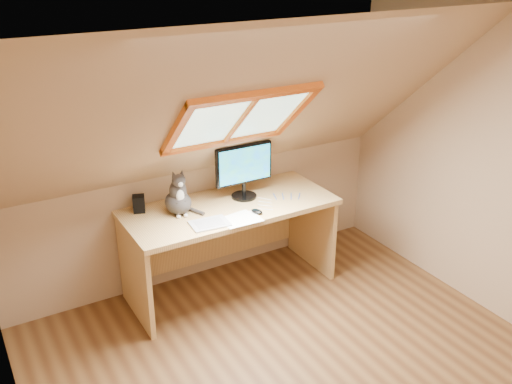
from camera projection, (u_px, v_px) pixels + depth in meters
room_shell at (337, 201)px, 3.20m from camera, size 3.52×3.52×2.41m
desk at (226, 227)px, 4.81m from camera, size 1.74×0.76×0.79m
monitor at (244, 168)px, 4.69m from camera, size 0.50×0.21×0.46m
cat at (178, 198)px, 4.46m from camera, size 0.23×0.27×0.38m
desk_speaker at (139, 204)px, 4.52m from camera, size 0.12×0.12×0.13m
graphics_tablet at (210, 224)px, 4.33m from camera, size 0.31×0.23×0.01m
mouse at (257, 211)px, 4.51m from camera, size 0.09×0.12×0.03m
papers at (229, 221)px, 4.39m from camera, size 0.33×0.27×0.00m
cables at (279, 199)px, 4.75m from camera, size 0.51×0.26×0.01m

